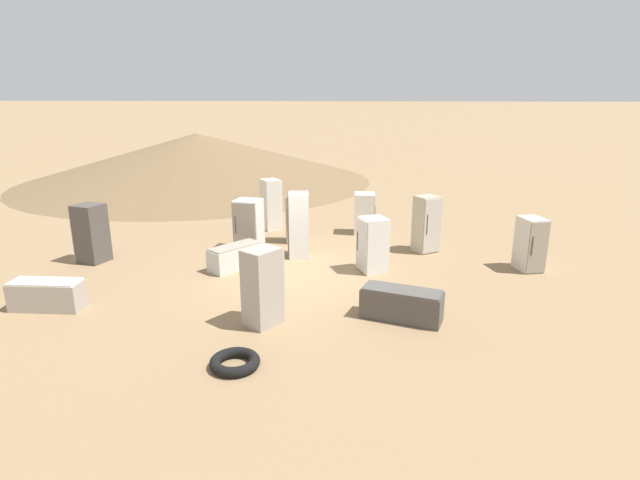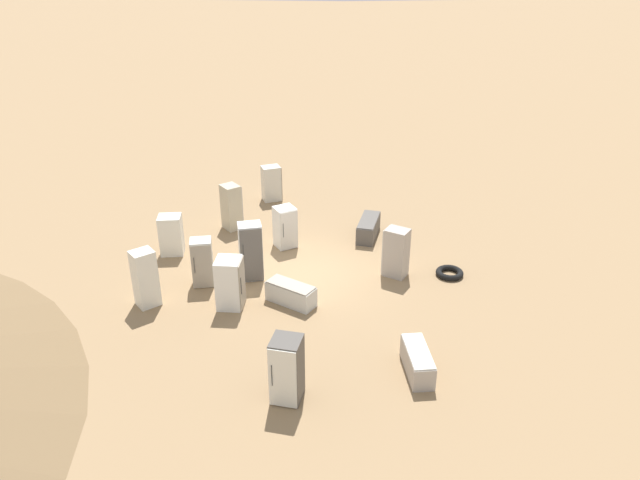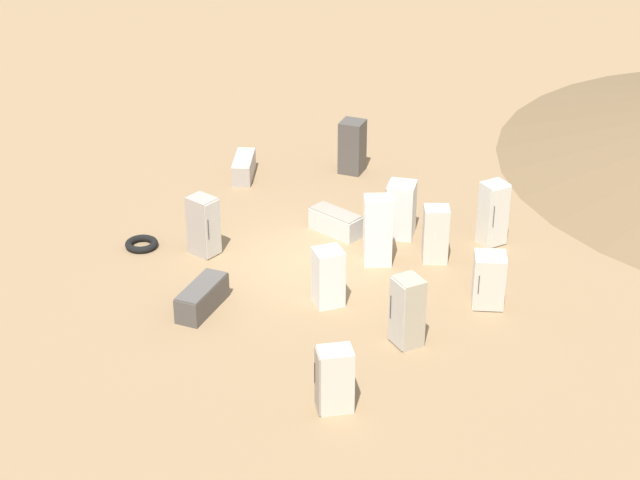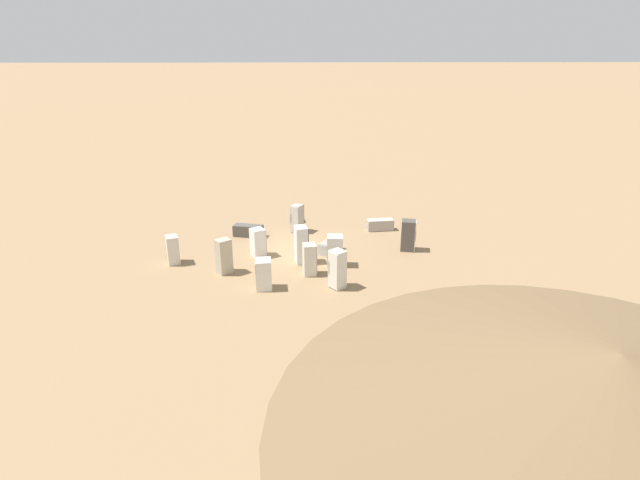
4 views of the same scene
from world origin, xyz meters
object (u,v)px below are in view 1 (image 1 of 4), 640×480
discarded_fridge_5 (249,225)px  discarded_fridge_1 (373,245)px  discarded_fridge_4 (364,213)px  discarded_fridge_10 (263,287)px  discarded_fridge_3 (296,219)px  discarded_fridge_0 (401,304)px  discarded_fridge_6 (426,224)px  discarded_fridge_12 (298,225)px  discarded_fridge_8 (530,244)px  discarded_fridge_2 (47,295)px  discarded_fridge_7 (91,233)px  scrap_tire (235,362)px  discarded_fridge_9 (271,204)px  discarded_fridge_11 (235,257)px

discarded_fridge_5 → discarded_fridge_1: bearing=164.4°
discarded_fridge_4 → discarded_fridge_10: bearing=-15.8°
discarded_fridge_1 → discarded_fridge_3: discarded_fridge_3 is taller
discarded_fridge_0 → discarded_fridge_10: 3.01m
discarded_fridge_1 → discarded_fridge_4: bearing=-20.9°
discarded_fridge_5 → discarded_fridge_6: 5.55m
discarded_fridge_6 → discarded_fridge_12: size_ratio=0.90×
discarded_fridge_1 → discarded_fridge_6: bearing=-64.4°
discarded_fridge_8 → discarded_fridge_10: bearing=15.8°
discarded_fridge_2 → discarded_fridge_7: bearing=11.1°
discarded_fridge_1 → discarded_fridge_6: 2.61m
discarded_fridge_5 → discarded_fridge_7: 4.58m
discarded_fridge_0 → discarded_fridge_6: (5.15, -0.75, 0.53)m
discarded_fridge_5 → discarded_fridge_12: 1.76m
discarded_fridge_0 → discarded_fridge_1: size_ratio=1.21×
scrap_tire → discarded_fridge_2: bearing=70.2°
discarded_fridge_7 → discarded_fridge_4: bearing=-47.1°
discarded_fridge_9 → discarded_fridge_10: 7.96m
discarded_fridge_2 → discarded_fridge_10: 5.10m
discarded_fridge_6 → discarded_fridge_7: discarded_fridge_6 is taller
discarded_fridge_1 → discarded_fridge_11: 3.87m
discarded_fridge_6 → discarded_fridge_2: bearing=-3.0°
scrap_tire → discarded_fridge_11: bearing=17.8°
scrap_tire → discarded_fridge_8: bearing=-45.8°
discarded_fridge_0 → discarded_fridge_3: size_ratio=1.16×
discarded_fridge_6 → discarded_fridge_11: size_ratio=1.08×
discarded_fridge_9 → discarded_fridge_1: bearing=6.4°
discarded_fridge_4 → discarded_fridge_12: bearing=-35.0°
discarded_fridge_7 → scrap_tire: size_ratio=1.87×
discarded_fridge_2 → discarded_fridge_7: 3.50m
discarded_fridge_4 → scrap_tire: (-9.51, 1.66, -0.62)m
discarded_fridge_7 → discarded_fridge_12: size_ratio=0.88×
discarded_fridge_0 → discarded_fridge_10: bearing=117.2°
discarded_fridge_11 → discarded_fridge_12: (1.34, -1.55, 0.64)m
discarded_fridge_1 → discarded_fridge_5: size_ratio=0.95×
discarded_fridge_11 → scrap_tire: discarded_fridge_11 is taller
discarded_fridge_7 → discarded_fridge_1: bearing=-74.0°
discarded_fridge_6 → discarded_fridge_8: 3.07m
discarded_fridge_4 → discarded_fridge_3: bearing=-60.2°
discarded_fridge_0 → discarded_fridge_5: bearing=60.6°
discarded_fridge_2 → discarded_fridge_4: (7.70, -6.68, 0.37)m
discarded_fridge_9 → discarded_fridge_10: discarded_fridge_9 is taller
discarded_fridge_1 → discarded_fridge_5: (1.48, 3.97, 0.04)m
discarded_fridge_9 → discarded_fridge_12: (-3.03, -1.59, 0.06)m
discarded_fridge_2 → scrap_tire: (-1.81, -5.02, -0.24)m
discarded_fridge_8 → discarded_fridge_10: (-4.49, 6.42, 0.09)m
discarded_fridge_8 → discarded_fridge_12: discarded_fridge_12 is taller
discarded_fridge_1 → discarded_fridge_12: size_ratio=0.78×
discarded_fridge_0 → discarded_fridge_9: size_ratio=1.00×
discarded_fridge_7 → discarded_fridge_0: bearing=-93.4°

